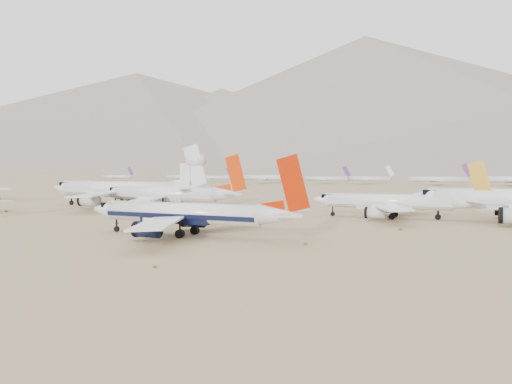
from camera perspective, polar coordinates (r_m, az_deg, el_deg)
ground at (r=104.01m, az=-7.57°, el=-5.27°), size 7000.00×7000.00×0.00m
main_airliner at (r=106.07m, az=-7.52°, el=-2.53°), size 48.89×47.75×17.25m
row2_gold_tail at (r=146.31m, az=15.69°, el=-1.15°), size 46.26×45.24×16.47m
row2_orange_tail at (r=170.29m, az=-9.79°, el=-0.30°), size 52.43×51.29×18.70m
row2_white_trijet at (r=185.92m, az=-14.63°, el=0.31°), size 63.24×61.80×22.41m
distant_storage_row at (r=412.77m, az=13.45°, el=1.47°), size 518.50×61.41×16.33m
mountain_range at (r=1745.12m, az=24.15°, el=8.51°), size 7354.00×3024.00×470.00m
desert_scrub at (r=86.53m, az=-25.87°, el=-7.02°), size 261.14×121.67×0.68m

